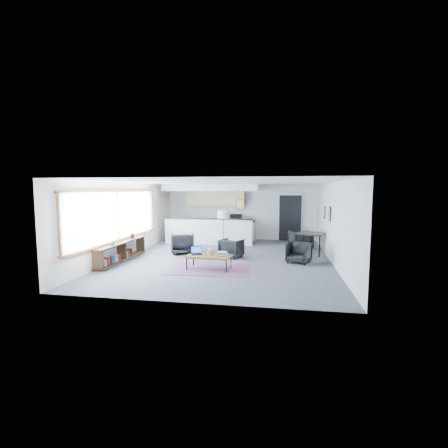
% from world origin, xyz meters
% --- Properties ---
extents(room, '(7.02, 9.02, 2.62)m').
position_xyz_m(room, '(0.00, 0.00, 1.30)').
color(room, '#4D4D50').
rests_on(room, ground).
extents(window, '(0.10, 5.95, 1.66)m').
position_xyz_m(window, '(-3.46, -0.90, 1.46)').
color(window, '#8CBFFF').
rests_on(window, room).
extents(console, '(0.35, 3.00, 0.80)m').
position_xyz_m(console, '(-3.30, -1.05, 0.33)').
color(console, black).
rests_on(console, floor).
extents(kitchenette, '(4.20, 1.96, 2.60)m').
position_xyz_m(kitchenette, '(-1.20, 3.71, 1.38)').
color(kitchenette, white).
rests_on(kitchenette, floor).
extents(doorway, '(1.10, 0.12, 2.15)m').
position_xyz_m(doorway, '(2.30, 4.42, 1.07)').
color(doorway, black).
rests_on(doorway, room).
extents(track_light, '(1.60, 0.07, 0.15)m').
position_xyz_m(track_light, '(-0.59, 2.20, 2.53)').
color(track_light, silver).
rests_on(track_light, room).
extents(wall_art_lower, '(0.03, 0.38, 0.48)m').
position_xyz_m(wall_art_lower, '(3.47, 0.40, 1.55)').
color(wall_art_lower, black).
rests_on(wall_art_lower, room).
extents(wall_art_upper, '(0.03, 0.34, 0.44)m').
position_xyz_m(wall_art_upper, '(3.47, 1.70, 1.50)').
color(wall_art_upper, black).
rests_on(wall_art_upper, room).
extents(kilim_rug, '(2.53, 1.81, 0.01)m').
position_xyz_m(kilim_rug, '(-0.21, -1.60, 0.01)').
color(kilim_rug, '#5C3148').
rests_on(kilim_rug, floor).
extents(coffee_table, '(1.34, 0.79, 0.42)m').
position_xyz_m(coffee_table, '(-0.21, -1.60, 0.39)').
color(coffee_table, brown).
rests_on(coffee_table, floor).
extents(laptop, '(0.40, 0.37, 0.24)m').
position_xyz_m(laptop, '(-0.61, -1.53, 0.49)').
color(laptop, black).
rests_on(laptop, coffee_table).
extents(ceramic_pot, '(0.24, 0.24, 0.24)m').
position_xyz_m(ceramic_pot, '(-0.15, -1.58, 0.54)').
color(ceramic_pot, gray).
rests_on(ceramic_pot, coffee_table).
extents(book_stack, '(0.37, 0.32, 0.10)m').
position_xyz_m(book_stack, '(0.17, -1.51, 0.47)').
color(book_stack, silver).
rests_on(book_stack, coffee_table).
extents(coaster, '(0.12, 0.12, 0.01)m').
position_xyz_m(coaster, '(-0.07, -1.80, 0.43)').
color(coaster, '#E5590C').
rests_on(coaster, coffee_table).
extents(armchair_left, '(0.99, 0.96, 0.83)m').
position_xyz_m(armchair_left, '(-1.69, 0.56, 0.41)').
color(armchair_left, black).
rests_on(armchair_left, floor).
extents(armchair_right, '(0.87, 0.84, 0.71)m').
position_xyz_m(armchair_right, '(0.19, 0.17, 0.36)').
color(armchair_right, black).
rests_on(armchair_right, floor).
extents(floor_lamp, '(0.55, 0.55, 1.54)m').
position_xyz_m(floor_lamp, '(-0.35, 1.58, 1.33)').
color(floor_lamp, black).
rests_on(floor_lamp, floor).
extents(dining_table, '(1.20, 1.20, 0.78)m').
position_xyz_m(dining_table, '(2.97, 1.26, 0.71)').
color(dining_table, black).
rests_on(dining_table, floor).
extents(dining_chair_near, '(0.74, 0.72, 0.61)m').
position_xyz_m(dining_chair_near, '(2.46, -0.28, 0.30)').
color(dining_chair_near, black).
rests_on(dining_chair_near, floor).
extents(dining_chair_far, '(0.82, 0.79, 0.69)m').
position_xyz_m(dining_chair_far, '(2.65, 2.19, 0.34)').
color(dining_chair_far, black).
rests_on(dining_chair_far, floor).
extents(microwave, '(0.54, 0.33, 0.34)m').
position_xyz_m(microwave, '(-0.20, 4.15, 1.10)').
color(microwave, black).
rests_on(microwave, kitchenette).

